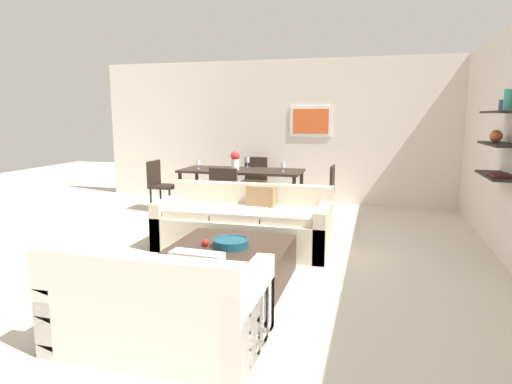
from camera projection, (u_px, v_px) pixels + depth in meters
The scene contains 17 objects.
ground_plane at pixel (238, 255), 5.33m from camera, with size 18.00×18.00×0.00m, color beige.
back_wall_unit at pixel (309, 132), 8.37m from camera, with size 8.40×0.09×2.70m.
sofa_beige at pixel (244, 225), 5.60m from camera, with size 2.15×0.90×0.78m.
loveseat_white at pixel (161, 306), 3.22m from camera, with size 1.48×0.90×0.78m.
coffee_table at pixel (230, 263), 4.48m from camera, with size 1.15×1.10×0.38m.
decorative_bowl at pixel (231, 242), 4.38m from camera, with size 0.36×0.36×0.08m.
apple_on_coffee_table at pixel (205, 243), 4.39m from camera, with size 0.07×0.07×0.07m, color red.
dining_table at pixel (241, 173), 7.57m from camera, with size 2.08×0.85×0.75m.
dining_chair_right_near at pixel (325, 189), 7.04m from camera, with size 0.44×0.44×0.88m.
dining_chair_left_near at pixel (160, 182), 7.79m from camera, with size 0.44×0.44×0.88m.
dining_chair_foot at pixel (226, 192), 6.81m from camera, with size 0.44×0.44×0.88m.
dining_chair_head at pixel (254, 177), 8.39m from camera, with size 0.44×0.44×0.88m.
wine_glass_head at pixel (247, 160), 7.88m from camera, with size 0.07×0.07×0.18m.
wine_glass_left_near at pixel (198, 163), 7.63m from camera, with size 0.07×0.07×0.15m.
wine_glass_foot at pixel (235, 165), 7.19m from camera, with size 0.07×0.07×0.17m.
wine_glass_right_near at pixel (283, 165), 7.24m from camera, with size 0.07×0.07×0.16m.
centerpiece_vase at pixel (235, 160), 7.50m from camera, with size 0.16×0.16×0.32m.
Camera 1 is at (1.56, -4.88, 1.66)m, focal length 31.07 mm.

